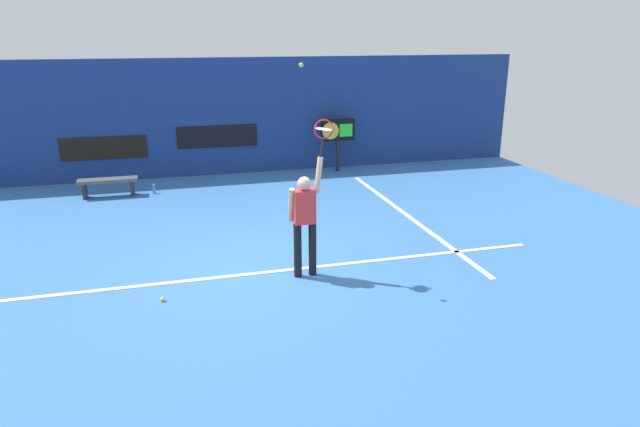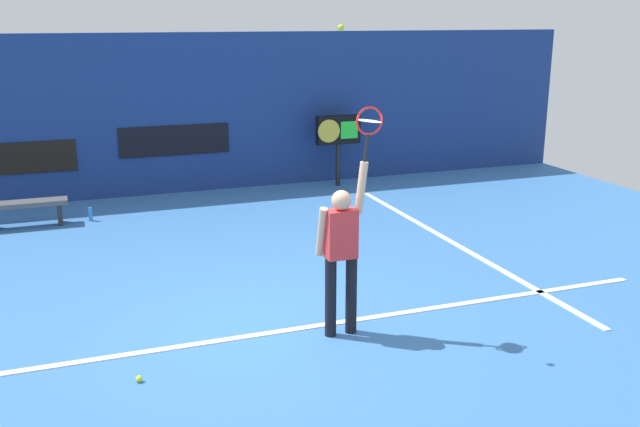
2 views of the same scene
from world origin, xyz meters
name	(u,v)px [view 1 (image 1 of 2)]	position (x,y,z in m)	size (l,w,h in m)	color
ground_plane	(260,268)	(0.00, 0.00, 0.00)	(18.00, 18.00, 0.00)	#3870B2
back_wall	(216,117)	(0.00, 7.02, 1.60)	(18.00, 0.20, 3.20)	navy
sponsor_banner_center	(218,136)	(0.00, 6.90, 1.09)	(2.20, 0.03, 0.60)	black
sponsor_banner_portside	(104,148)	(-3.00, 6.90, 0.92)	(2.20, 0.03, 0.60)	black
court_baseline	(262,273)	(0.00, -0.24, 0.01)	(10.00, 0.10, 0.01)	white
court_sideline	(407,215)	(3.61, 2.00, 0.01)	(0.10, 7.00, 0.01)	white
tennis_player	(305,218)	(0.68, -0.51, 1.01)	(0.56, 0.31, 1.99)	black
tennis_racket	(323,131)	(0.99, -0.51, 2.39)	(0.35, 0.27, 0.62)	black
tennis_ball	(301,65)	(0.62, -0.59, 3.40)	(0.07, 0.07, 0.07)	#CCE033
scoreboard_clock	(338,132)	(3.34, 6.41, 1.14)	(0.96, 0.20, 1.50)	black
court_bench	(108,183)	(-2.84, 5.34, 0.34)	(1.40, 0.36, 0.45)	#4C4C51
water_bottle	(154,189)	(-1.78, 5.34, 0.12)	(0.07, 0.07, 0.24)	#338CD8
spare_ball	(163,299)	(-1.62, -0.87, 0.03)	(0.07, 0.07, 0.07)	#CCE033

